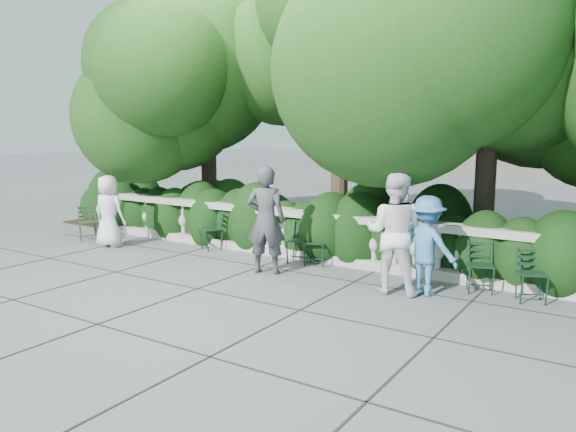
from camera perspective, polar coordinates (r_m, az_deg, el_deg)
The scene contains 15 objects.
ground at distance 9.92m, azimuth -3.16°, elevation -6.49°, with size 90.00×90.00×0.00m, color #54575B.
balustrade at distance 11.27m, azimuth 2.21°, elevation -2.04°, with size 12.00×0.44×1.00m.
shrub_hedge at distance 12.39m, azimuth 5.04°, elevation -3.33°, with size 15.00×2.60×1.70m, color black, non-canonical shape.
tree_canopy at distance 12.04m, azimuth 8.75°, elevation 15.19°, with size 15.04×6.52×6.78m.
chair_a at distance 14.56m, azimuth -18.50°, elevation -1.90°, with size 0.44×0.48×0.84m, color black, non-canonical shape.
chair_b at distance 10.97m, azimuth 0.83°, elevation -4.94°, with size 0.44×0.48×0.84m, color black, non-canonical shape.
chair_c at distance 12.35m, azimuth -8.40°, elevation -3.45°, with size 0.44×0.48×0.84m, color black, non-canonical shape.
chair_d at distance 10.80m, azimuth 2.62°, elevation -5.18°, with size 0.44×0.48×0.84m, color black, non-canonical shape.
chair_e at distance 9.56m, azimuth 18.94°, elevation -7.58°, with size 0.44×0.48×0.84m, color black, non-canonical shape.
chair_f at distance 9.33m, azimuth 23.59°, elevation -8.27°, with size 0.44×0.48×0.84m, color black, non-canonical shape.
chair_weathered at distance 13.88m, azimuth -19.51°, elevation -2.49°, with size 0.44×0.48×0.84m, color black, non-canonical shape.
person_businessman at distance 13.05m, azimuth -17.75°, elevation 0.47°, with size 0.78×0.51×1.60m, color white.
person_woman_grey at distance 10.16m, azimuth -2.25°, elevation -0.41°, with size 0.72×0.47×1.97m, color #3D3D42.
person_casual_man at distance 9.12m, azimuth 10.74°, elevation -1.65°, with size 0.96×0.75×1.97m, color white.
person_older_blue at distance 9.15m, azimuth 13.91°, elevation -2.94°, with size 1.03×0.59×1.59m, color teal.
Camera 1 is at (5.64, -7.71, 2.67)m, focal length 35.00 mm.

